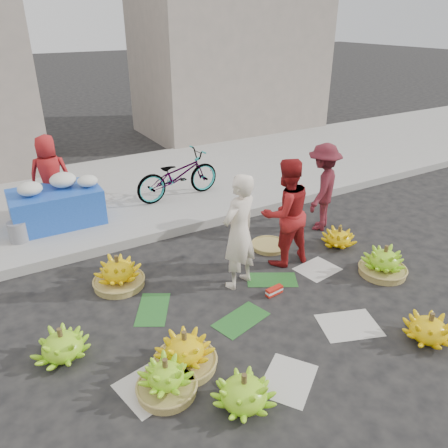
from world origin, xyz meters
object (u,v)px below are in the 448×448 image
banana_bunch_0 (185,352)px  banana_bunch_4 (384,262)px  vendor_cream (239,232)px  flower_table (57,204)px  bicycle (178,175)px

banana_bunch_0 → banana_bunch_4: same height
vendor_cream → banana_bunch_0: bearing=20.1°
banana_bunch_4 → flower_table: bearing=133.9°
banana_bunch_0 → flower_table: flower_table is taller
banana_bunch_0 → flower_table: size_ratio=0.45×
banana_bunch_4 → vendor_cream: bearing=156.6°
banana_bunch_0 → banana_bunch_4: size_ratio=1.00×
banana_bunch_4 → vendor_cream: vendor_cream is taller
banana_bunch_4 → vendor_cream: size_ratio=0.41×
banana_bunch_4 → flower_table: (-3.46, 3.59, 0.26)m
vendor_cream → flower_table: vendor_cream is taller
banana_bunch_4 → bicycle: 3.87m
vendor_cream → bicycle: 2.89m
banana_bunch_4 → bicycle: size_ratio=0.38×
flower_table → banana_bunch_0: bearing=-83.0°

